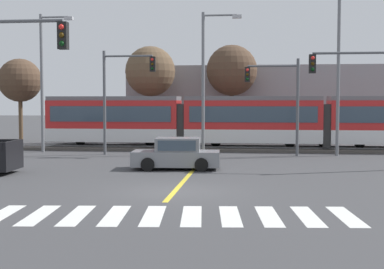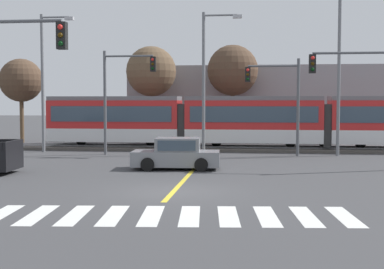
{
  "view_description": "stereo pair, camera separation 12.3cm",
  "coord_description": "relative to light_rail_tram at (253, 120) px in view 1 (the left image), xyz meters",
  "views": [
    {
      "loc": [
        2.83,
        -18.97,
        3.27
      ],
      "look_at": [
        -0.25,
        7.72,
        1.6
      ],
      "focal_mm": 50.0,
      "sensor_mm": 36.0,
      "label": 1
    },
    {
      "loc": [
        2.96,
        -18.95,
        3.27
      ],
      "look_at": [
        -0.25,
        7.72,
        1.6
      ],
      "focal_mm": 50.0,
      "sensor_mm": 36.0,
      "label": 2
    }
  ],
  "objects": [
    {
      "name": "crosswalk_stripe_9",
      "position": [
        1.61,
        -20.83,
        -2.04
      ],
      "size": [
        0.82,
        2.84,
        0.01
      ],
      "primitive_type": "cube",
      "rotation": [
        0.0,
        0.0,
        0.09
      ],
      "color": "silver",
      "rests_on": "ground"
    },
    {
      "name": "traffic_light_far_right",
      "position": [
        1.58,
        -3.71,
        1.77
      ],
      "size": [
        3.25,
        0.38,
        5.81
      ],
      "color": "#515459",
      "rests_on": "ground"
    },
    {
      "name": "bare_tree_west",
      "position": [
        -7.96,
        5.02,
        3.53
      ],
      "size": [
        3.9,
        3.9,
        7.56
      ],
      "color": "brown",
      "rests_on": "ground"
    },
    {
      "name": "bare_tree_east",
      "position": [
        -1.66,
        5.86,
        3.62
      ],
      "size": [
        3.96,
        3.96,
        7.67
      ],
      "color": "brown",
      "rests_on": "ground"
    },
    {
      "name": "street_lamp_east",
      "position": [
        5.26,
        -3.32,
        3.52
      ],
      "size": [
        2.28,
        0.28,
        9.91
      ],
      "color": "slate",
      "rests_on": "ground"
    },
    {
      "name": "crosswalk_stripe_7",
      "position": [
        -0.58,
        -21.03,
        -2.04
      ],
      "size": [
        0.82,
        2.84,
        0.01
      ],
      "primitive_type": "cube",
      "rotation": [
        0.0,
        0.0,
        0.09
      ],
      "color": "silver",
      "rests_on": "ground"
    },
    {
      "name": "rail_near",
      "position": [
        -2.77,
        -0.71,
        -1.82
      ],
      "size": [
        120.0,
        0.08,
        0.1
      ],
      "primitive_type": "cube",
      "color": "#939399",
      "rests_on": "track_bed"
    },
    {
      "name": "lane_centre_line",
      "position": [
        -2.77,
        -10.62,
        -2.04
      ],
      "size": [
        0.2,
        17.25,
        0.01
      ],
      "primitive_type": "cube",
      "color": "gold",
      "rests_on": "ground"
    },
    {
      "name": "crosswalk_stripe_8",
      "position": [
        0.51,
        -20.93,
        -2.04
      ],
      "size": [
        0.82,
        2.84,
        0.01
      ],
      "primitive_type": "cube",
      "rotation": [
        0.0,
        0.0,
        0.09
      ],
      "color": "silver",
      "rests_on": "ground"
    },
    {
      "name": "ground_plane",
      "position": [
        -2.77,
        -17.16,
        -2.05
      ],
      "size": [
        200.0,
        200.0,
        0.0
      ],
      "primitive_type": "plane",
      "color": "#3D3D3F"
    },
    {
      "name": "sedan_crossing",
      "position": [
        -3.63,
        -10.73,
        -1.35
      ],
      "size": [
        4.3,
        2.11,
        1.52
      ],
      "color": "gray",
      "rests_on": "ground"
    },
    {
      "name": "building_backdrop_far",
      "position": [
        0.44,
        10.26,
        1.06
      ],
      "size": [
        21.8,
        6.0,
        6.2
      ],
      "primitive_type": "cube",
      "color": "gray",
      "rests_on": "ground"
    },
    {
      "name": "traffic_light_mid_right",
      "position": [
        5.41,
        -9.92,
        1.98
      ],
      "size": [
        4.25,
        0.38,
        6.16
      ],
      "color": "#515459",
      "rests_on": "ground"
    },
    {
      "name": "street_lamp_centre",
      "position": [
        -2.81,
        -3.28,
        2.92
      ],
      "size": [
        2.44,
        0.28,
        8.71
      ],
      "color": "slate",
      "rests_on": "ground"
    },
    {
      "name": "crosswalk_stripe_3",
      "position": [
        -4.96,
        -21.45,
        -2.04
      ],
      "size": [
        0.82,
        2.84,
        0.01
      ],
      "primitive_type": "cube",
      "rotation": [
        0.0,
        0.0,
        0.09
      ],
      "color": "silver",
      "rests_on": "ground"
    },
    {
      "name": "crosswalk_stripe_6",
      "position": [
        -1.68,
        -21.14,
        -2.04
      ],
      "size": [
        0.82,
        2.84,
        0.01
      ],
      "primitive_type": "cube",
      "rotation": [
        0.0,
        0.0,
        0.09
      ],
      "color": "silver",
      "rests_on": "ground"
    },
    {
      "name": "track_bed",
      "position": [
        -2.77,
        0.01,
        -1.96
      ],
      "size": [
        120.0,
        4.0,
        0.18
      ],
      "primitive_type": "cube",
      "color": "#4C4742",
      "rests_on": "ground"
    },
    {
      "name": "street_lamp_west",
      "position": [
        -13.29,
        -2.99,
        2.95
      ],
      "size": [
        2.22,
        0.28,
        8.83
      ],
      "color": "slate",
      "rests_on": "ground"
    },
    {
      "name": "rail_far",
      "position": [
        -2.77,
        0.73,
        -1.82
      ],
      "size": [
        120.0,
        0.08,
        0.1
      ],
      "primitive_type": "cube",
      "color": "#939399",
      "rests_on": "track_bed"
    },
    {
      "name": "light_rail_tram",
      "position": [
        0.0,
        0.0,
        0.0
      ],
      "size": [
        28.0,
        2.64,
        3.43
      ],
      "color": "silver",
      "rests_on": "track_bed"
    },
    {
      "name": "crosswalk_stripe_10",
      "position": [
        2.7,
        -20.72,
        -2.04
      ],
      "size": [
        0.82,
        2.84,
        0.01
      ],
      "primitive_type": "cube",
      "rotation": [
        0.0,
        0.0,
        0.09
      ],
      "color": "silver",
      "rests_on": "ground"
    },
    {
      "name": "bare_tree_far_west",
      "position": [
        -18.28,
        4.32,
        2.85
      ],
      "size": [
        3.41,
        3.41,
        6.63
      ],
      "color": "brown",
      "rests_on": "ground"
    },
    {
      "name": "crosswalk_stripe_1",
      "position": [
        -7.15,
        -21.65,
        -2.04
      ],
      "size": [
        0.82,
        2.84,
        0.01
      ],
      "primitive_type": "cube",
      "rotation": [
        0.0,
        0.0,
        0.09
      ],
      "color": "silver",
      "rests_on": "ground"
    },
    {
      "name": "crosswalk_stripe_4",
      "position": [
        -3.87,
        -21.34,
        -2.04
      ],
      "size": [
        0.82,
        2.84,
        0.01
      ],
      "primitive_type": "cube",
      "rotation": [
        0.0,
        0.0,
        0.09
      ],
      "color": "silver",
      "rests_on": "ground"
    },
    {
      "name": "crosswalk_stripe_5",
      "position": [
        -2.77,
        -21.24,
        -2.04
      ],
      "size": [
        0.82,
        2.84,
        0.01
      ],
      "primitive_type": "cube",
      "rotation": [
        0.0,
        0.0,
        0.09
      ],
      "color": "silver",
      "rests_on": "ground"
    },
    {
      "name": "crosswalk_stripe_2",
      "position": [
        -6.06,
        -21.55,
        -2.04
      ],
      "size": [
        0.82,
        2.84,
        0.01
      ],
      "primitive_type": "cube",
      "rotation": [
        0.0,
        0.0,
        0.09
      ],
      "color": "silver",
      "rests_on": "ground"
    },
    {
      "name": "traffic_light_far_left",
      "position": [
        -7.98,
        -4.25,
        2.14
      ],
      "size": [
        3.25,
        0.38,
        6.35
      ],
      "color": "#515459",
      "rests_on": "ground"
    }
  ]
}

